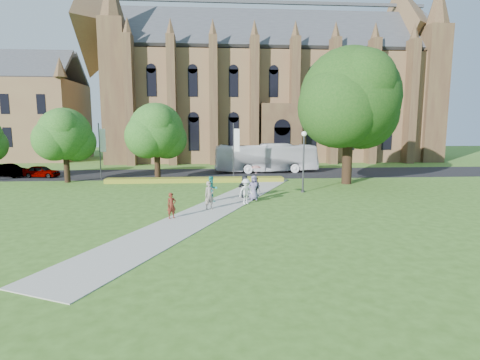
{
  "coord_description": "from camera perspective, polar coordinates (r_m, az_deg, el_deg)",
  "views": [
    {
      "loc": [
        -0.31,
        -24.87,
        5.64
      ],
      "look_at": [
        1.8,
        3.21,
        1.6
      ],
      "focal_mm": 28.0,
      "sensor_mm": 36.0,
      "label": 1
    }
  ],
  "objects": [
    {
      "name": "banner_pole_0",
      "position": [
        40.21,
        -0.84,
        4.95
      ],
      "size": [
        0.7,
        0.1,
        6.0
      ],
      "color": "#38383D",
      "rests_on": "ground"
    },
    {
      "name": "streetlamp",
      "position": [
        32.41,
        9.68,
        3.9
      ],
      "size": [
        0.44,
        0.44,
        5.24
      ],
      "color": "#38383D",
      "rests_on": "ground"
    },
    {
      "name": "pedestrian_0",
      "position": [
        23.35,
        -10.39,
        -3.85
      ],
      "size": [
        0.69,
        0.61,
        1.59
      ],
      "primitive_type": "imported",
      "rotation": [
        0.0,
        0.0,
        0.5
      ],
      "color": "#5E2115",
      "rests_on": "footpath"
    },
    {
      "name": "pedestrian_1",
      "position": [
        27.92,
        -4.32,
        -1.42
      ],
      "size": [
        1.17,
        1.09,
        1.93
      ],
      "primitive_type": "imported",
      "rotation": [
        0.0,
        0.0,
        0.49
      ],
      "color": "teal",
      "rests_on": "footpath"
    },
    {
      "name": "parasol",
      "position": [
        28.63,
        2.49,
        1.38
      ],
      "size": [
        0.79,
        0.79,
        0.68
      ],
      "primitive_type": "imported",
      "rotation": [
        0.0,
        0.0,
        0.02
      ],
      "color": "#BF8799",
      "rests_on": "pedestrian_4"
    },
    {
      "name": "cathedral",
      "position": [
        65.83,
        4.89,
        14.54
      ],
      "size": [
        52.6,
        18.25,
        28.0
      ],
      "color": "brown",
      "rests_on": "ground"
    },
    {
      "name": "building_west",
      "position": [
        74.96,
        -31.5,
        9.71
      ],
      "size": [
        22.0,
        14.0,
        18.3
      ],
      "color": "brown",
      "rests_on": "ground"
    },
    {
      "name": "pedestrian_2",
      "position": [
        27.12,
        0.92,
        -1.76
      ],
      "size": [
        1.38,
        1.21,
        1.86
      ],
      "primitive_type": "imported",
      "rotation": [
        0.0,
        0.0,
        0.54
      ],
      "color": "silver",
      "rests_on": "footpath"
    },
    {
      "name": "street_tree_0",
      "position": [
        41.56,
        -25.16,
        6.34
      ],
      "size": [
        5.2,
        5.2,
        7.5
      ],
      "color": "#332114",
      "rests_on": "ground"
    },
    {
      "name": "road",
      "position": [
        45.22,
        -3.88,
        0.99
      ],
      "size": [
        160.0,
        10.0,
        0.02
      ],
      "primitive_type": "cube",
      "color": "black",
      "rests_on": "ground"
    },
    {
      "name": "pedestrian_4",
      "position": [
        28.69,
        2.14,
        -1.18
      ],
      "size": [
        0.97,
        0.68,
        1.88
      ],
      "primitive_type": "imported",
      "rotation": [
        0.0,
        0.0,
        0.09
      ],
      "color": "slate",
      "rests_on": "footpath"
    },
    {
      "name": "banner_pole_1",
      "position": [
        41.77,
        -20.45,
        4.56
      ],
      "size": [
        0.7,
        0.1,
        6.0
      ],
      "color": "#38383D",
      "rests_on": "ground"
    },
    {
      "name": "pedestrian_5",
      "position": [
        29.67,
        0.73,
        -0.96
      ],
      "size": [
        1.6,
        1.5,
        1.8
      ],
      "primitive_type": "imported",
      "rotation": [
        0.0,
        0.0,
        0.72
      ],
      "color": "#212227",
      "rests_on": "footpath"
    },
    {
      "name": "footpath",
      "position": [
        26.48,
        -3.54,
        -4.11
      ],
      "size": [
        15.58,
        28.54,
        0.04
      ],
      "primitive_type": "cube",
      "rotation": [
        0.0,
        0.0,
        -0.44
      ],
      "color": "#B2B2A8",
      "rests_on": "ground"
    },
    {
      "name": "ground",
      "position": [
        25.5,
        -3.51,
        -4.63
      ],
      "size": [
        160.0,
        160.0,
        0.0
      ],
      "primitive_type": "plane",
      "color": "#3A5F1C",
      "rests_on": "ground"
    },
    {
      "name": "large_tree",
      "position": [
        38.36,
        16.38,
        11.91
      ],
      "size": [
        9.6,
        9.6,
        13.2
      ],
      "color": "#332114",
      "rests_on": "ground"
    },
    {
      "name": "tour_coach",
      "position": [
        46.41,
        3.98,
        3.37
      ],
      "size": [
        12.8,
        3.77,
        3.52
      ],
      "primitive_type": "imported",
      "rotation": [
        0.0,
        0.0,
        1.64
      ],
      "color": "silver",
      "rests_on": "road"
    },
    {
      "name": "pedestrian_6",
      "position": [
        25.5,
        -4.69,
        -2.35
      ],
      "size": [
        0.83,
        0.73,
        1.92
      ],
      "primitive_type": "imported",
      "rotation": [
        0.0,
        0.0,
        0.47
      ],
      "color": "gray",
      "rests_on": "footpath"
    },
    {
      "name": "car_0",
      "position": [
        47.14,
        -28.01,
        1.17
      ],
      "size": [
        4.09,
        2.23,
        1.32
      ],
      "primitive_type": "imported",
      "rotation": [
        0.0,
        0.0,
        1.39
      ],
      "color": "gray",
      "rests_on": "road"
    },
    {
      "name": "pedestrian_3",
      "position": [
        30.21,
        2.46,
        -1.04
      ],
      "size": [
        0.9,
        0.91,
        1.54
      ],
      "primitive_type": "imported",
      "rotation": [
        0.0,
        0.0,
        0.81
      ],
      "color": "black",
      "rests_on": "footpath"
    },
    {
      "name": "street_tree_1",
      "position": [
        39.78,
        -12.63,
        7.37
      ],
      "size": [
        5.6,
        5.6,
        8.05
      ],
      "color": "#332114",
      "rests_on": "ground"
    },
    {
      "name": "car_1",
      "position": [
        49.37,
        -31.75,
        1.25
      ],
      "size": [
        4.65,
        2.84,
        1.45
      ],
      "primitive_type": "imported",
      "rotation": [
        0.0,
        0.0,
        1.25
      ],
      "color": "gray",
      "rests_on": "road"
    },
    {
      "name": "flower_hedge",
      "position": [
        38.49,
        -6.77,
        0.02
      ],
      "size": [
        18.0,
        1.4,
        0.45
      ],
      "primitive_type": "cube",
      "color": "gold",
      "rests_on": "ground"
    }
  ]
}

